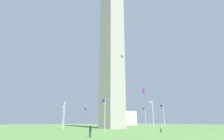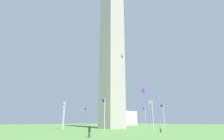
{
  "view_description": "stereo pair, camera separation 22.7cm",
  "coord_description": "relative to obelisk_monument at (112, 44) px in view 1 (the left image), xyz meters",
  "views": [
    {
      "loc": [
        -46.49,
        37.91,
        2.2
      ],
      "look_at": [
        0.0,
        0.0,
        20.19
      ],
      "focal_mm": 27.68,
      "sensor_mm": 36.0,
      "label": 1
    },
    {
      "loc": [
        -46.63,
        37.73,
        2.2
      ],
      "look_at": [
        0.0,
        0.0,
        20.19
      ],
      "focal_mm": 27.68,
      "sensor_mm": 36.0,
      "label": 2
    }
  ],
  "objects": [
    {
      "name": "distant_building",
      "position": [
        46.99,
        -43.63,
        -26.14
      ],
      "size": [
        23.45,
        12.65,
        8.82
      ],
      "color": "beige",
      "rests_on": "ground"
    },
    {
      "name": "person_gray_shirt",
      "position": [
        -23.11,
        5.38,
        -29.7
      ],
      "size": [
        0.32,
        0.32,
        1.7
      ],
      "rotation": [
        0.0,
        0.0,
        0.36
      ],
      "color": "#2D2D38",
      "rests_on": "ground"
    },
    {
      "name": "flagpole_w",
      "position": [
        0.06,
        -17.04,
        -26.3
      ],
      "size": [
        1.12,
        0.14,
        7.72
      ],
      "color": "silver",
      "rests_on": "ground"
    },
    {
      "name": "obelisk_monument",
      "position": [
        0.0,
        0.0,
        0.0
      ],
      "size": [
        6.72,
        6.72,
        61.09
      ],
      "color": "gray",
      "rests_on": "ground"
    },
    {
      "name": "flagpole_ne",
      "position": [
        12.11,
        12.05,
        -26.3
      ],
      "size": [
        1.12,
        0.14,
        7.72
      ],
      "color": "silver",
      "rests_on": "ground"
    },
    {
      "name": "flagpole_s",
      "position": [
        -16.98,
        0.0,
        -26.3
      ],
      "size": [
        1.12,
        0.14,
        7.72
      ],
      "color": "silver",
      "rests_on": "ground"
    },
    {
      "name": "flagpole_n",
      "position": [
        17.1,
        0.0,
        -26.3
      ],
      "size": [
        1.12,
        0.14,
        7.72
      ],
      "color": "silver",
      "rests_on": "ground"
    },
    {
      "name": "flagpole_se",
      "position": [
        -11.99,
        12.05,
        -26.3
      ],
      "size": [
        1.12,
        0.14,
        7.72
      ],
      "color": "silver",
      "rests_on": "ground"
    },
    {
      "name": "ground_plane",
      "position": [
        0.0,
        0.0,
        -30.55
      ],
      "size": [
        260.0,
        260.0,
        0.0
      ],
      "primitive_type": "plane",
      "color": "#609347"
    },
    {
      "name": "flagpole_e",
      "position": [
        0.06,
        17.04,
        -26.3
      ],
      "size": [
        1.12,
        0.14,
        7.72
      ],
      "color": "silver",
      "rests_on": "ground"
    },
    {
      "name": "kite_purple_box",
      "position": [
        -17.65,
        4.0,
        -20.76
      ],
      "size": [
        1.1,
        1.22,
        2.54
      ],
      "color": "purple"
    },
    {
      "name": "person_black_shirt",
      "position": [
        -23.81,
        23.52,
        -29.67
      ],
      "size": [
        0.32,
        0.32,
        1.77
      ],
      "rotation": [
        0.0,
        0.0,
        -0.95
      ],
      "color": "#2D2D38",
      "rests_on": "ground"
    },
    {
      "name": "flagpole_sw",
      "position": [
        -11.99,
        -12.05,
        -26.3
      ],
      "size": [
        1.12,
        0.14,
        7.72
      ],
      "color": "silver",
      "rests_on": "ground"
    },
    {
      "name": "flagpole_nw",
      "position": [
        12.11,
        -12.05,
        -26.3
      ],
      "size": [
        1.12,
        0.14,
        7.72
      ],
      "color": "silver",
      "rests_on": "ground"
    },
    {
      "name": "kite_orange_diamond",
      "position": [
        -12.92,
        0.16,
        3.17
      ],
      "size": [
        0.82,
        0.86,
        1.29
      ],
      "color": "orange"
    }
  ]
}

